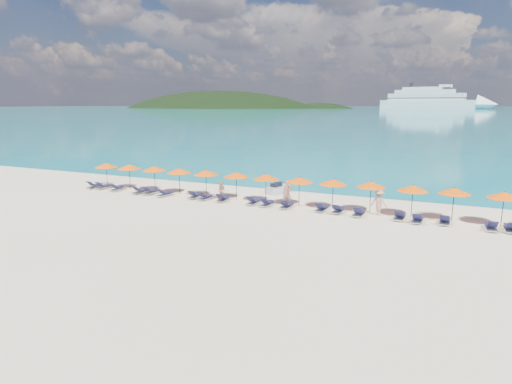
% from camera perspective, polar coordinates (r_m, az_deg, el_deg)
% --- Properties ---
extents(ground, '(1400.00, 1400.00, 0.00)m').
position_cam_1_polar(ground, '(29.35, -2.37, -3.39)').
color(ground, beige).
extents(sea, '(1600.00, 1300.00, 0.01)m').
position_cam_1_polar(sea, '(685.55, 23.20, 10.23)').
color(sea, '#1FA9B2').
rests_on(sea, ground).
extents(headland_main, '(374.00, 242.00, 126.50)m').
position_cam_1_polar(headland_main, '(647.65, -5.10, 7.72)').
color(headland_main, black).
rests_on(headland_main, ground).
extents(headland_small, '(162.00, 126.00, 85.50)m').
position_cam_1_polar(headland_small, '(609.04, 8.40, 7.66)').
color(headland_small, black).
rests_on(headland_small, ground).
extents(cruise_ship, '(150.07, 53.28, 41.31)m').
position_cam_1_polar(cruise_ship, '(639.06, 23.02, 11.17)').
color(cruise_ship, silver).
rests_on(cruise_ship, ground).
extents(jetski, '(1.59, 2.66, 0.89)m').
position_cam_1_polar(jetski, '(37.19, 2.87, 0.44)').
color(jetski, '#B1ABC5').
rests_on(jetski, ground).
extents(beachgoer_a, '(0.72, 0.48, 1.94)m').
position_cam_1_polar(beachgoer_a, '(32.41, 4.19, -0.19)').
color(beachgoer_a, tan).
rests_on(beachgoer_a, ground).
extents(beachgoer_b, '(0.72, 0.43, 1.47)m').
position_cam_1_polar(beachgoer_b, '(34.60, -4.64, 0.18)').
color(beachgoer_b, tan).
rests_on(beachgoer_b, ground).
extents(beachgoer_c, '(1.26, 0.79, 1.80)m').
position_cam_1_polar(beachgoer_c, '(30.92, 16.10, -1.35)').
color(beachgoer_c, tan).
rests_on(beachgoer_c, ground).
extents(umbrella_0, '(2.10, 2.10, 2.28)m').
position_cam_1_polar(umbrella_0, '(42.00, -19.36, 3.38)').
color(umbrella_0, black).
rests_on(umbrella_0, ground).
extents(umbrella_1, '(2.10, 2.10, 2.28)m').
position_cam_1_polar(umbrella_1, '(40.38, -16.57, 3.24)').
color(umbrella_1, black).
rests_on(umbrella_1, ground).
extents(umbrella_2, '(2.10, 2.10, 2.28)m').
position_cam_1_polar(umbrella_2, '(38.78, -13.41, 3.07)').
color(umbrella_2, black).
rests_on(umbrella_2, ground).
extents(umbrella_3, '(2.10, 2.10, 2.28)m').
position_cam_1_polar(umbrella_3, '(37.07, -10.22, 2.82)').
color(umbrella_3, black).
rests_on(umbrella_3, ground).
extents(umbrella_4, '(2.10, 2.10, 2.28)m').
position_cam_1_polar(umbrella_4, '(35.77, -6.69, 2.60)').
color(umbrella_4, black).
rests_on(umbrella_4, ground).
extents(umbrella_5, '(2.10, 2.10, 2.28)m').
position_cam_1_polar(umbrella_5, '(34.49, -2.66, 2.33)').
color(umbrella_5, black).
rests_on(umbrella_5, ground).
extents(umbrella_6, '(2.10, 2.10, 2.28)m').
position_cam_1_polar(umbrella_6, '(33.44, 1.34, 2.04)').
color(umbrella_6, black).
rests_on(umbrella_6, ground).
extents(umbrella_7, '(2.10, 2.10, 2.28)m').
position_cam_1_polar(umbrella_7, '(32.35, 5.80, 1.65)').
color(umbrella_7, black).
rests_on(umbrella_7, ground).
extents(umbrella_8, '(2.10, 2.10, 2.28)m').
position_cam_1_polar(umbrella_8, '(31.76, 10.26, 1.33)').
color(umbrella_8, black).
rests_on(umbrella_8, ground).
extents(umbrella_9, '(2.10, 2.10, 2.28)m').
position_cam_1_polar(umbrella_9, '(31.34, 15.11, 0.97)').
color(umbrella_9, black).
rests_on(umbrella_9, ground).
extents(umbrella_10, '(2.10, 2.10, 2.28)m').
position_cam_1_polar(umbrella_10, '(30.84, 20.21, 0.48)').
color(umbrella_10, black).
rests_on(umbrella_10, ground).
extents(umbrella_11, '(2.10, 2.10, 2.28)m').
position_cam_1_polar(umbrella_11, '(30.98, 24.93, 0.14)').
color(umbrella_11, black).
rests_on(umbrella_11, ground).
extents(umbrella_12, '(2.10, 2.10, 2.28)m').
position_cam_1_polar(umbrella_12, '(30.97, 30.21, -0.37)').
color(umbrella_12, black).
rests_on(umbrella_12, ground).
extents(lounger_0, '(0.72, 1.73, 0.66)m').
position_cam_1_polar(lounger_0, '(41.98, -20.73, 0.81)').
color(lounger_0, silver).
rests_on(lounger_0, ground).
extents(lounger_1, '(0.69, 1.72, 0.66)m').
position_cam_1_polar(lounger_1, '(41.35, -19.63, 0.73)').
color(lounger_1, silver).
rests_on(lounger_1, ground).
extents(lounger_2, '(0.66, 1.72, 0.66)m').
position_cam_1_polar(lounger_2, '(40.12, -18.00, 0.52)').
color(lounger_2, silver).
rests_on(lounger_2, ground).
extents(lounger_3, '(0.70, 1.73, 0.66)m').
position_cam_1_polar(lounger_3, '(38.25, -15.20, 0.15)').
color(lounger_3, silver).
rests_on(lounger_3, ground).
extents(lounger_4, '(0.63, 1.70, 0.66)m').
position_cam_1_polar(lounger_4, '(37.74, -13.83, 0.07)').
color(lounger_4, silver).
rests_on(lounger_4, ground).
extents(lounger_5, '(0.77, 1.75, 0.66)m').
position_cam_1_polar(lounger_5, '(36.69, -12.06, -0.18)').
color(lounger_5, silver).
rests_on(lounger_5, ground).
extents(lounger_6, '(0.73, 1.74, 0.66)m').
position_cam_1_polar(lounger_6, '(35.45, -8.11, -0.45)').
color(lounger_6, silver).
rests_on(lounger_6, ground).
extents(lounger_7, '(0.77, 1.75, 0.66)m').
position_cam_1_polar(lounger_7, '(34.77, -6.71, -0.65)').
color(lounger_7, silver).
rests_on(lounger_7, ground).
extents(lounger_8, '(0.78, 1.75, 0.66)m').
position_cam_1_polar(lounger_8, '(34.06, -4.44, -0.87)').
color(lounger_8, silver).
rests_on(lounger_8, ground).
extents(lounger_9, '(0.70, 1.73, 0.66)m').
position_cam_1_polar(lounger_9, '(32.99, -0.31, -1.25)').
color(lounger_9, silver).
rests_on(lounger_9, ground).
extents(lounger_10, '(0.73, 1.74, 0.66)m').
position_cam_1_polar(lounger_10, '(32.46, 1.50, -1.47)').
color(lounger_10, silver).
rests_on(lounger_10, ground).
extents(lounger_11, '(0.63, 1.70, 0.66)m').
position_cam_1_polar(lounger_11, '(31.85, 4.05, -1.76)').
color(lounger_11, silver).
rests_on(lounger_11, ground).
extents(lounger_12, '(0.75, 1.74, 0.66)m').
position_cam_1_polar(lounger_12, '(31.26, 8.75, -2.13)').
color(lounger_12, silver).
rests_on(lounger_12, ground).
extents(lounger_13, '(0.74, 1.74, 0.66)m').
position_cam_1_polar(lounger_13, '(30.98, 10.93, -2.33)').
color(lounger_13, silver).
rests_on(lounger_13, ground).
extents(lounger_14, '(0.69, 1.72, 0.66)m').
position_cam_1_polar(lounger_14, '(30.48, 13.57, -2.69)').
color(lounger_14, silver).
rests_on(lounger_14, ground).
extents(lounger_15, '(0.71, 1.73, 0.66)m').
position_cam_1_polar(lounger_15, '(30.29, 18.62, -3.07)').
color(lounger_15, silver).
rests_on(lounger_15, ground).
extents(lounger_16, '(0.72, 1.73, 0.66)m').
position_cam_1_polar(lounger_16, '(29.96, 20.74, -3.38)').
color(lounger_16, silver).
rests_on(lounger_16, ground).
extents(lounger_17, '(0.72, 1.73, 0.66)m').
position_cam_1_polar(lounger_17, '(30.26, 23.87, -3.49)').
color(lounger_17, silver).
rests_on(lounger_17, ground).
extents(lounger_18, '(0.68, 1.72, 0.66)m').
position_cam_1_polar(lounger_18, '(30.09, 28.88, -4.04)').
color(lounger_18, silver).
rests_on(lounger_18, ground).
extents(lounger_19, '(0.69, 1.72, 0.66)m').
position_cam_1_polar(lounger_19, '(30.31, 30.81, -4.14)').
color(lounger_19, silver).
rests_on(lounger_19, ground).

